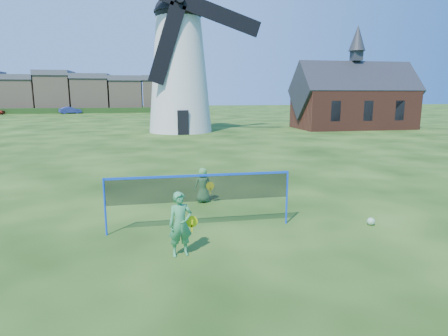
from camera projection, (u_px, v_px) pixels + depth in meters
The scene contains 10 objects.
ground at pixel (220, 222), 11.08m from camera, with size 220.00×220.00×0.00m, color black.
windmill at pixel (179, 65), 35.92m from camera, with size 14.63×6.07×19.03m.
chapel at pixel (354, 100), 40.31m from camera, with size 12.59×6.10×10.64m.
badminton_net at pixel (200, 189), 10.26m from camera, with size 5.05×0.05×1.55m.
player_girl at pixel (180, 224), 8.64m from camera, with size 0.72×0.44×1.51m.
player_boy at pixel (203, 185), 12.97m from camera, with size 0.67×0.45×1.20m.
play_ball at pixel (371, 221), 10.76m from camera, with size 0.22×0.22×0.22m, color green.
terraced_houses at pixel (33, 93), 75.17m from camera, with size 55.50×8.40×8.19m.
hedge at pixel (42, 111), 70.58m from camera, with size 62.00×0.80×1.00m, color #193814.
car_right at pixel (70, 110), 70.23m from camera, with size 1.36×3.89×1.28m, color navy.
Camera 1 is at (-1.87, -10.40, 3.69)m, focal length 30.30 mm.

